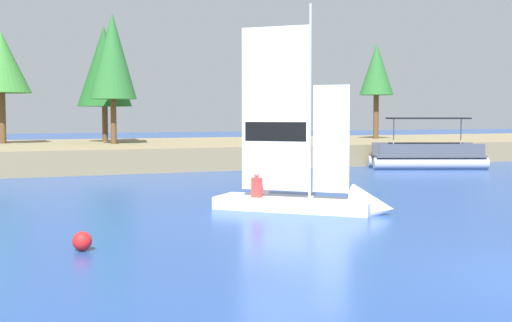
# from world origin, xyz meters

# --- Properties ---
(shore_bank) EXTENTS (80.00, 14.95, 1.16)m
(shore_bank) POSITION_xyz_m (0.00, 30.74, 0.58)
(shore_bank) COLOR #897A56
(shore_bank) RESTS_ON ground
(shoreline_tree_left) EXTENTS (3.25, 3.25, 6.31)m
(shoreline_tree_left) POSITION_xyz_m (-7.50, 32.64, 5.71)
(shoreline_tree_left) COLOR brown
(shoreline_tree_left) RESTS_ON shore_bank
(shoreline_tree_midleft) EXTENTS (2.57, 2.57, 7.22)m
(shoreline_tree_midleft) POSITION_xyz_m (-1.85, 29.68, 5.99)
(shoreline_tree_midleft) COLOR brown
(shoreline_tree_midleft) RESTS_ON shore_bank
(shoreline_tree_centre) EXTENTS (3.21, 3.21, 6.88)m
(shoreline_tree_centre) POSITION_xyz_m (-1.74, 32.87, 5.65)
(shoreline_tree_centre) COLOR brown
(shoreline_tree_centre) RESTS_ON shore_bank
(shoreline_tree_midright) EXTENTS (2.29, 2.29, 6.44)m
(shoreline_tree_midright) POSITION_xyz_m (16.25, 31.25, 5.80)
(shoreline_tree_midright) COLOR brown
(shoreline_tree_midright) RESTS_ON shore_bank
(sailboat) EXTENTS (4.65, 4.57, 6.34)m
(sailboat) POSITION_xyz_m (0.04, 8.93, 0.43)
(sailboat) COLOR white
(sailboat) RESTS_ON ground
(pontoon_boat) EXTENTS (6.21, 4.13, 2.63)m
(pontoon_boat) POSITION_xyz_m (12.70, 20.93, 0.64)
(pontoon_boat) COLOR #B2B2B7
(pontoon_boat) RESTS_ON ground
(channel_buoy) EXTENTS (0.40, 0.40, 0.40)m
(channel_buoy) POSITION_xyz_m (-7.14, 5.93, 0.20)
(channel_buoy) COLOR red
(channel_buoy) RESTS_ON ground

